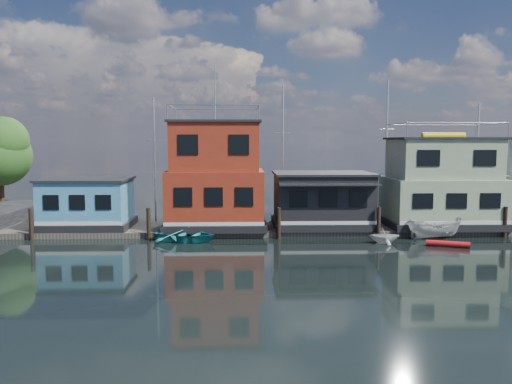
{
  "coord_description": "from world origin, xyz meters",
  "views": [
    {
      "loc": [
        -6.64,
        -24.97,
        6.81
      ],
      "look_at": [
        -5.5,
        12.0,
        3.0
      ],
      "focal_mm": 35.0,
      "sensor_mm": 36.0,
      "label": 1
    }
  ],
  "objects_px": {
    "houseboat_blue": "(87,203)",
    "motorboat": "(435,228)",
    "houseboat_red": "(216,177)",
    "houseboat_green": "(441,184)",
    "dinghy_teal": "(185,235)",
    "houseboat_dark": "(323,200)",
    "dinghy_white": "(384,235)",
    "red_kayak": "(448,244)"
  },
  "relations": [
    {
      "from": "houseboat_red",
      "to": "red_kayak",
      "type": "distance_m",
      "value": 16.72
    },
    {
      "from": "houseboat_dark",
      "to": "red_kayak",
      "type": "height_order",
      "value": "houseboat_dark"
    },
    {
      "from": "dinghy_white",
      "to": "motorboat",
      "type": "bearing_deg",
      "value": -69.08
    },
    {
      "from": "houseboat_blue",
      "to": "motorboat",
      "type": "bearing_deg",
      "value": -6.98
    },
    {
      "from": "motorboat",
      "to": "houseboat_red",
      "type": "bearing_deg",
      "value": 76.27
    },
    {
      "from": "motorboat",
      "to": "houseboat_dark",
      "type": "bearing_deg",
      "value": 65.2
    },
    {
      "from": "houseboat_green",
      "to": "dinghy_white",
      "type": "relative_size",
      "value": 4.06
    },
    {
      "from": "houseboat_red",
      "to": "red_kayak",
      "type": "xyz_separation_m",
      "value": [
        15.2,
        -5.77,
        -3.91
      ]
    },
    {
      "from": "dinghy_teal",
      "to": "motorboat",
      "type": "bearing_deg",
      "value": -70.47
    },
    {
      "from": "houseboat_green",
      "to": "dinghy_white",
      "type": "xyz_separation_m",
      "value": [
        -5.61,
        -4.53,
        -3.01
      ]
    },
    {
      "from": "houseboat_green",
      "to": "dinghy_white",
      "type": "distance_m",
      "value": 7.81
    },
    {
      "from": "houseboat_green",
      "to": "motorboat",
      "type": "height_order",
      "value": "houseboat_green"
    },
    {
      "from": "houseboat_red",
      "to": "houseboat_blue",
      "type": "bearing_deg",
      "value": -180.0
    },
    {
      "from": "motorboat",
      "to": "red_kayak",
      "type": "bearing_deg",
      "value": 173.22
    },
    {
      "from": "houseboat_dark",
      "to": "motorboat",
      "type": "height_order",
      "value": "houseboat_dark"
    },
    {
      "from": "houseboat_dark",
      "to": "houseboat_green",
      "type": "relative_size",
      "value": 0.88
    },
    {
      "from": "houseboat_green",
      "to": "dinghy_white",
      "type": "bearing_deg",
      "value": -141.07
    },
    {
      "from": "houseboat_blue",
      "to": "houseboat_dark",
      "type": "height_order",
      "value": "houseboat_dark"
    },
    {
      "from": "houseboat_dark",
      "to": "red_kayak",
      "type": "xyz_separation_m",
      "value": [
        7.2,
        -5.75,
        -2.22
      ]
    },
    {
      "from": "houseboat_blue",
      "to": "houseboat_green",
      "type": "distance_m",
      "value": 26.53
    },
    {
      "from": "houseboat_dark",
      "to": "motorboat",
      "type": "xyz_separation_m",
      "value": [
        7.4,
        -3.03,
        -1.67
      ]
    },
    {
      "from": "houseboat_red",
      "to": "houseboat_green",
      "type": "relative_size",
      "value": 1.41
    },
    {
      "from": "houseboat_dark",
      "to": "motorboat",
      "type": "distance_m",
      "value": 8.17
    },
    {
      "from": "houseboat_green",
      "to": "red_kayak",
      "type": "relative_size",
      "value": 3.16
    },
    {
      "from": "houseboat_red",
      "to": "houseboat_green",
      "type": "height_order",
      "value": "houseboat_red"
    },
    {
      "from": "houseboat_red",
      "to": "motorboat",
      "type": "distance_m",
      "value": 16.05
    },
    {
      "from": "dinghy_white",
      "to": "red_kayak",
      "type": "distance_m",
      "value": 4.02
    },
    {
      "from": "houseboat_green",
      "to": "houseboat_dark",
      "type": "bearing_deg",
      "value": -179.88
    },
    {
      "from": "houseboat_red",
      "to": "houseboat_green",
      "type": "bearing_deg",
      "value": 0.0
    },
    {
      "from": "houseboat_red",
      "to": "houseboat_dark",
      "type": "relative_size",
      "value": 1.6
    },
    {
      "from": "houseboat_blue",
      "to": "dinghy_teal",
      "type": "distance_m",
      "value": 8.53
    },
    {
      "from": "houseboat_blue",
      "to": "motorboat",
      "type": "xyz_separation_m",
      "value": [
        24.9,
        -3.05,
        -1.45
      ]
    },
    {
      "from": "dinghy_teal",
      "to": "houseboat_green",
      "type": "bearing_deg",
      "value": -61.47
    },
    {
      "from": "houseboat_green",
      "to": "dinghy_teal",
      "type": "height_order",
      "value": "houseboat_green"
    },
    {
      "from": "houseboat_blue",
      "to": "dinghy_white",
      "type": "height_order",
      "value": "houseboat_blue"
    },
    {
      "from": "houseboat_blue",
      "to": "houseboat_dark",
      "type": "distance_m",
      "value": 17.5
    },
    {
      "from": "dinghy_white",
      "to": "motorboat",
      "type": "distance_m",
      "value": 4.28
    },
    {
      "from": "houseboat_green",
      "to": "dinghy_teal",
      "type": "relative_size",
      "value": 1.93
    },
    {
      "from": "red_kayak",
      "to": "houseboat_blue",
      "type": "bearing_deg",
      "value": -172.47
    },
    {
      "from": "houseboat_dark",
      "to": "dinghy_teal",
      "type": "xyz_separation_m",
      "value": [
        -9.92,
        -3.47,
        -1.97
      ]
    },
    {
      "from": "houseboat_green",
      "to": "dinghy_white",
      "type": "height_order",
      "value": "houseboat_green"
    },
    {
      "from": "houseboat_blue",
      "to": "red_kayak",
      "type": "xyz_separation_m",
      "value": [
        24.7,
        -5.77,
        -2.01
      ]
    }
  ]
}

